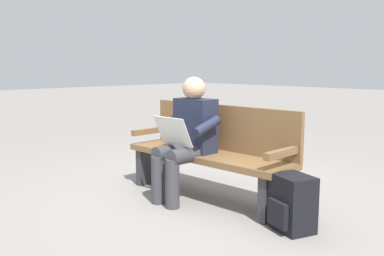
# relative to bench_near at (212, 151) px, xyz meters

# --- Properties ---
(ground_plane) EXTENTS (40.00, 40.00, 0.00)m
(ground_plane) POSITION_rel_bench_near_xyz_m (-0.00, 0.07, -0.46)
(ground_plane) COLOR gray
(bench_near) EXTENTS (1.81, 0.51, 0.90)m
(bench_near) POSITION_rel_bench_near_xyz_m (0.00, 0.00, 0.00)
(bench_near) COLOR brown
(bench_near) RESTS_ON ground
(person_seated) EXTENTS (0.58, 0.58, 1.18)m
(person_seated) POSITION_rel_bench_near_xyz_m (0.10, 0.24, 0.17)
(person_seated) COLOR #1E2338
(person_seated) RESTS_ON ground
(backpack) EXTENTS (0.38, 0.36, 0.44)m
(backpack) POSITION_rel_bench_near_xyz_m (-1.05, 0.21, -0.24)
(backpack) COLOR black
(backpack) RESTS_ON ground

